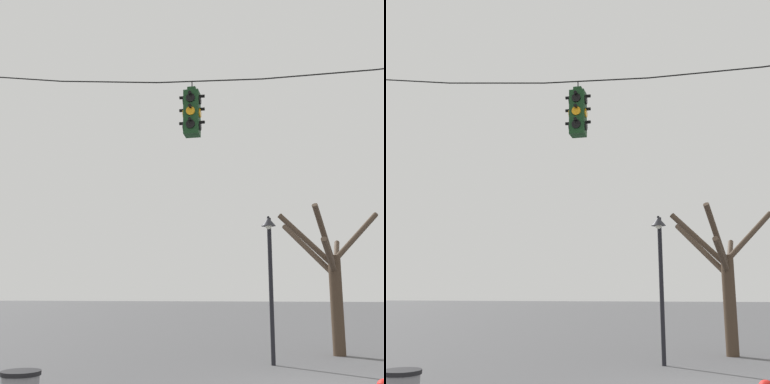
{
  "view_description": "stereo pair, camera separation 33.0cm",
  "coord_description": "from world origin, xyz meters",
  "views": [
    {
      "loc": [
        -0.85,
        -10.27,
        1.96
      ],
      "look_at": [
        -2.8,
        -0.19,
        4.11
      ],
      "focal_mm": 45.0,
      "sensor_mm": 36.0,
      "label": 1
    },
    {
      "loc": [
        -0.53,
        -10.2,
        1.96
      ],
      "look_at": [
        -2.8,
        -0.19,
        4.11
      ],
      "focal_mm": 45.0,
      "sensor_mm": 36.0,
      "label": 2
    }
  ],
  "objects": [
    {
      "name": "span_wire",
      "position": [
        0.0,
        -0.19,
        6.87
      ],
      "size": [
        16.88,
        0.03,
        0.76
      ],
      "color": "black"
    },
    {
      "name": "traffic_light_near_right_pole",
      "position": [
        -2.8,
        -0.19,
        5.94
      ],
      "size": [
        0.58,
        0.58,
        1.29
      ],
      "color": "#143819"
    },
    {
      "name": "street_lamp",
      "position": [
        -1.29,
        3.57,
        2.89
      ],
      "size": [
        0.41,
        0.71,
        4.09
      ],
      "color": "black",
      "rests_on": "ground_plane"
    },
    {
      "name": "bare_tree",
      "position": [
        0.62,
        6.3,
        2.49
      ],
      "size": [
        3.52,
        3.51,
        4.73
      ],
      "color": "#423326",
      "rests_on": "ground_plane"
    }
  ]
}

